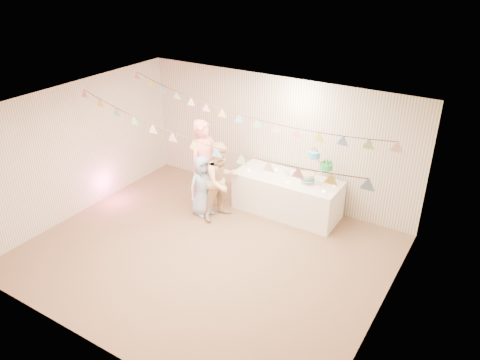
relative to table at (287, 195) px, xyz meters
The scene contains 25 objects.
floor 2.11m from the table, 105.49° to the right, with size 6.00×6.00×0.00m, color brown.
ceiling 3.03m from the table, 105.49° to the right, with size 6.00×6.00×0.00m, color silver.
back_wall 1.18m from the table, 138.01° to the left, with size 6.00×6.00×0.00m, color silver.
front_wall 4.62m from the table, 97.02° to the right, with size 6.00×6.00×0.00m, color silver.
left_wall 4.18m from the table, 150.62° to the right, with size 5.00×5.00×0.00m, color silver.
right_wall 3.29m from the table, 39.29° to the right, with size 5.00×5.00×0.00m, color silver.
table is the anchor object (origin of this frame).
cake_stand 0.89m from the table, ahead, with size 0.61×0.36×0.68m, color silver, non-canonical shape.
cake_bottom 0.60m from the table, ahead, with size 0.31×0.31×0.15m, color teal, non-canonical shape.
cake_middle 1.03m from the table, 10.86° to the left, with size 0.27×0.27×0.22m, color green, non-canonical shape.
cake_top_tier 1.10m from the table, ahead, with size 0.25×0.25×0.19m, color #4DBEF3, non-canonical shape.
platter 0.68m from the table, behind, with size 0.35×0.35×0.02m, color white.
posy 0.44m from the table, 138.11° to the left, with size 0.13×0.13×0.15m, color white, non-canonical shape.
person_adult_a 1.74m from the table, 156.55° to the right, with size 0.68×0.45×1.87m, color pink.
person_adult_b 1.36m from the table, 140.94° to the right, with size 0.77×0.60×1.58m, color #DBB587.
person_child 1.68m from the table, 146.72° to the right, with size 0.61×0.40×1.25m, color #9CB6DD.
bunting_back 2.23m from the table, 121.61° to the right, with size 5.60×1.10×0.40m, color pink, non-canonical shape.
bunting_front 2.98m from the table, 104.14° to the right, with size 5.60×0.90×0.36m, color #72A5E5, non-canonical shape.
tealight_0 0.91m from the table, 169.38° to the right, with size 0.04×0.04×0.03m, color #FFD88C.
tealight_1 0.57m from the table, 152.78° to the left, with size 0.04×0.04×0.03m, color #FFD88C.
tealight_2 0.47m from the table, 65.56° to the right, with size 0.04×0.04×0.03m, color #FFD88C.
tealight_3 0.58m from the table, 32.15° to the left, with size 0.04×0.04×0.03m, color #FFD88C.
tealight_4 0.93m from the table, 12.38° to the right, with size 0.04×0.04×0.03m, color #FFD88C.
tealight_5 1.00m from the table, ahead, with size 0.04×0.04×0.03m, color #FFD88C.
tealight_6 0.62m from the table, 163.34° to the left, with size 0.04×0.04×0.03m, color #FFD88C.
Camera 1 is at (4.07, -5.41, 4.85)m, focal length 35.00 mm.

